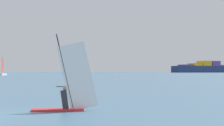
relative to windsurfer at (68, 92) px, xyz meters
name	(u,v)px	position (x,y,z in m)	size (l,w,h in m)	color
windsurfer	(68,92)	(0.00, 0.00, 0.00)	(3.53, 1.21, 4.17)	red
cargo_ship	(213,68)	(156.71, 593.91, 8.35)	(171.16, 111.65, 35.18)	navy
distant_headland	(180,66)	(191.59, 1284.12, 23.41)	(1302.82, 212.64, 48.79)	#4C564C
small_sailboat	(2,74)	(-67.36, 136.98, -0.09)	(3.97, 9.68, 11.07)	white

